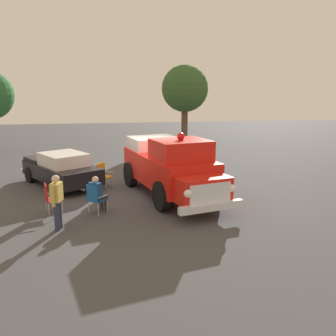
{
  "coord_description": "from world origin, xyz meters",
  "views": [
    {
      "loc": [
        -1.47,
        -14.28,
        4.16
      ],
      "look_at": [
        0.8,
        -0.52,
        1.06
      ],
      "focal_mm": 38.78,
      "sensor_mm": 36.0,
      "label": 1
    }
  ],
  "objects_px": {
    "spectator_seated": "(98,193)",
    "oak_tree_right": "(185,89)",
    "vintage_fire_truck": "(170,166)",
    "lawn_chair_spare": "(50,196)",
    "lawn_chair_by_car": "(103,173)",
    "spectator_standing": "(57,198)",
    "classic_hot_rod": "(61,168)",
    "lawn_chair_near_truck": "(95,197)"
  },
  "relations": [
    {
      "from": "lawn_chair_by_car",
      "to": "spectator_seated",
      "type": "xyz_separation_m",
      "value": [
        -0.14,
        -3.35,
        0.11
      ]
    },
    {
      "from": "classic_hot_rod",
      "to": "spectator_standing",
      "type": "relative_size",
      "value": 2.79
    },
    {
      "from": "lawn_chair_near_truck",
      "to": "lawn_chair_spare",
      "type": "relative_size",
      "value": 1.0
    },
    {
      "from": "vintage_fire_truck",
      "to": "lawn_chair_by_car",
      "type": "height_order",
      "value": "vintage_fire_truck"
    },
    {
      "from": "spectator_standing",
      "to": "oak_tree_right",
      "type": "distance_m",
      "value": 18.58
    },
    {
      "from": "spectator_standing",
      "to": "oak_tree_right",
      "type": "bearing_deg",
      "value": 66.24
    },
    {
      "from": "lawn_chair_by_car",
      "to": "spectator_seated",
      "type": "relative_size",
      "value": 0.79
    },
    {
      "from": "classic_hot_rod",
      "to": "spectator_seated",
      "type": "distance_m",
      "value": 4.24
    },
    {
      "from": "classic_hot_rod",
      "to": "spectator_standing",
      "type": "height_order",
      "value": "spectator_standing"
    },
    {
      "from": "lawn_chair_near_truck",
      "to": "oak_tree_right",
      "type": "xyz_separation_m",
      "value": [
        6.33,
        15.57,
        3.46
      ]
    },
    {
      "from": "spectator_seated",
      "to": "oak_tree_right",
      "type": "relative_size",
      "value": 0.22
    },
    {
      "from": "vintage_fire_truck",
      "to": "lawn_chair_by_car",
      "type": "xyz_separation_m",
      "value": [
        -2.62,
        1.74,
        -0.61
      ]
    },
    {
      "from": "lawn_chair_near_truck",
      "to": "lawn_chair_spare",
      "type": "bearing_deg",
      "value": 167.61
    },
    {
      "from": "vintage_fire_truck",
      "to": "lawn_chair_near_truck",
      "type": "bearing_deg",
      "value": -149.14
    },
    {
      "from": "lawn_chair_spare",
      "to": "oak_tree_right",
      "type": "relative_size",
      "value": 0.17
    },
    {
      "from": "classic_hot_rod",
      "to": "oak_tree_right",
      "type": "relative_size",
      "value": 0.8
    },
    {
      "from": "lawn_chair_by_car",
      "to": "spectator_standing",
      "type": "distance_m",
      "value": 4.83
    },
    {
      "from": "classic_hot_rod",
      "to": "lawn_chair_by_car",
      "type": "xyz_separation_m",
      "value": [
        1.8,
        -0.55,
        -0.16
      ]
    },
    {
      "from": "vintage_fire_truck",
      "to": "spectator_seated",
      "type": "relative_size",
      "value": 4.88
    },
    {
      "from": "vintage_fire_truck",
      "to": "lawn_chair_spare",
      "type": "xyz_separation_m",
      "value": [
        -4.34,
        -1.37,
        -0.61
      ]
    },
    {
      "from": "lawn_chair_spare",
      "to": "spectator_seated",
      "type": "xyz_separation_m",
      "value": [
        1.58,
        -0.23,
        0.11
      ]
    },
    {
      "from": "vintage_fire_truck",
      "to": "lawn_chair_by_car",
      "type": "relative_size",
      "value": 6.18
    },
    {
      "from": "spectator_seated",
      "to": "lawn_chair_spare",
      "type": "bearing_deg",
      "value": 171.67
    },
    {
      "from": "lawn_chair_by_car",
      "to": "spectator_standing",
      "type": "bearing_deg",
      "value": -105.43
    },
    {
      "from": "oak_tree_right",
      "to": "spectator_seated",
      "type": "bearing_deg",
      "value": -111.96
    },
    {
      "from": "vintage_fire_truck",
      "to": "spectator_seated",
      "type": "height_order",
      "value": "vintage_fire_truck"
    },
    {
      "from": "spectator_seated",
      "to": "oak_tree_right",
      "type": "xyz_separation_m",
      "value": [
        6.24,
        15.47,
        3.35
      ]
    },
    {
      "from": "spectator_seated",
      "to": "oak_tree_right",
      "type": "distance_m",
      "value": 17.02
    },
    {
      "from": "lawn_chair_near_truck",
      "to": "lawn_chair_spare",
      "type": "xyz_separation_m",
      "value": [
        -1.49,
        0.33,
        0.0
      ]
    },
    {
      "from": "lawn_chair_spare",
      "to": "classic_hot_rod",
      "type": "bearing_deg",
      "value": 91.17
    },
    {
      "from": "lawn_chair_by_car",
      "to": "classic_hot_rod",
      "type": "bearing_deg",
      "value": 162.97
    },
    {
      "from": "spectator_standing",
      "to": "oak_tree_right",
      "type": "xyz_separation_m",
      "value": [
        7.38,
        16.77,
        3.09
      ]
    },
    {
      "from": "classic_hot_rod",
      "to": "oak_tree_right",
      "type": "height_order",
      "value": "oak_tree_right"
    },
    {
      "from": "lawn_chair_by_car",
      "to": "oak_tree_right",
      "type": "bearing_deg",
      "value": 63.3
    },
    {
      "from": "classic_hot_rod",
      "to": "lawn_chair_spare",
      "type": "bearing_deg",
      "value": -88.83
    },
    {
      "from": "classic_hot_rod",
      "to": "spectator_standing",
      "type": "bearing_deg",
      "value": -84.34
    },
    {
      "from": "spectator_seated",
      "to": "spectator_standing",
      "type": "xyz_separation_m",
      "value": [
        -1.14,
        -1.29,
        0.27
      ]
    },
    {
      "from": "spectator_seated",
      "to": "classic_hot_rod",
      "type": "bearing_deg",
      "value": 113.01
    },
    {
      "from": "spectator_standing",
      "to": "lawn_chair_by_car",
      "type": "bearing_deg",
      "value": 74.57
    },
    {
      "from": "lawn_chair_by_car",
      "to": "lawn_chair_spare",
      "type": "relative_size",
      "value": 1.0
    },
    {
      "from": "vintage_fire_truck",
      "to": "lawn_chair_by_car",
      "type": "bearing_deg",
      "value": 146.35
    },
    {
      "from": "vintage_fire_truck",
      "to": "oak_tree_right",
      "type": "xyz_separation_m",
      "value": [
        3.48,
        13.87,
        2.85
      ]
    }
  ]
}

